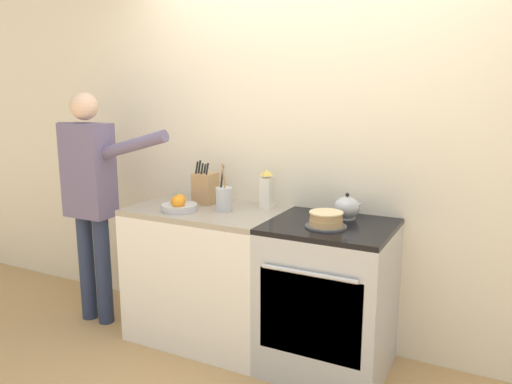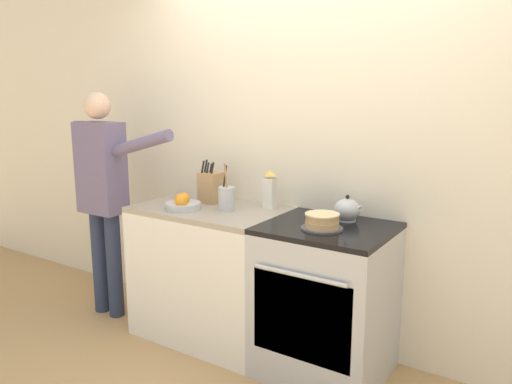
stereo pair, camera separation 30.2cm
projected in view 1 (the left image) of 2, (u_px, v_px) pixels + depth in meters
The scene contains 11 objects.
ground_plane at pixel (268, 382), 2.89m from camera, with size 16.00×16.00×0.00m, color tan.
wall_back at pixel (313, 147), 3.20m from camera, with size 8.00×0.04×2.60m.
counter_cabinet at pixel (208, 274), 3.34m from camera, with size 0.98×0.63×0.90m.
stove_range at pixel (328, 297), 2.96m from camera, with size 0.72×0.66×0.90m.
layer_cake at pixel (326, 220), 2.80m from camera, with size 0.23×0.23×0.09m.
tea_kettle at pixel (347, 208), 2.99m from camera, with size 0.19×0.16×0.16m.
knife_block at pixel (205, 188), 3.38m from camera, with size 0.14×0.14×0.29m.
utensil_crock at pixel (224, 199), 3.17m from camera, with size 0.11×0.11×0.31m.
fruit_bowl at pixel (179, 205), 3.18m from camera, with size 0.23×0.23×0.11m.
milk_carton at pixel (267, 190), 3.24m from camera, with size 0.07×0.07×0.25m.
person_baker at pixel (91, 189), 3.47m from camera, with size 0.93×0.20×1.65m.
Camera 1 is at (1.13, -2.35, 1.66)m, focal length 35.00 mm.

